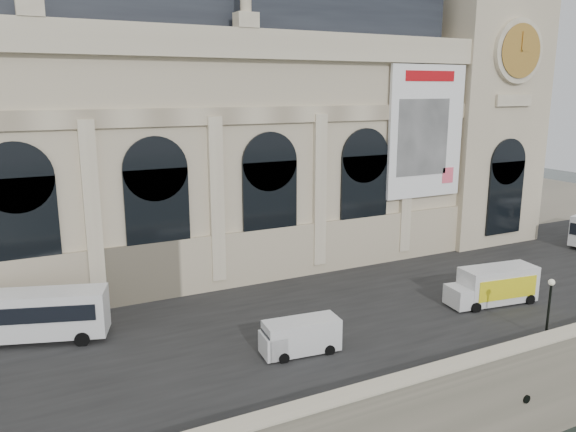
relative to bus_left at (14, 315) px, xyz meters
name	(u,v)px	position (x,y,z in m)	size (l,w,h in m)	color
quay	(169,280)	(15.06, 16.67, -5.03)	(160.00, 70.00, 6.00)	gray
street	(242,325)	(15.06, -4.33, -2.00)	(160.00, 24.00, 0.06)	#2D2D2D
parapet	(338,406)	(15.06, -17.73, -1.41)	(160.00, 1.40, 1.21)	gray
museum	(108,128)	(9.08, 12.53, 11.69)	(69.00, 18.70, 29.10)	beige
clock_pavilion	(466,87)	(49.06, 9.60, 15.39)	(13.00, 14.72, 36.70)	beige
bus_left	(14,315)	(0.00, 0.00, 0.00)	(12.46, 6.26, 3.62)	silver
van_c	(297,337)	(16.54, -10.23, -0.84)	(5.40, 2.58, 2.33)	silver
box_truck	(493,286)	(34.98, -9.55, -0.49)	(7.84, 3.50, 3.06)	silver
lamp_right	(549,310)	(33.14, -16.21, 0.18)	(0.45, 0.45, 4.46)	black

